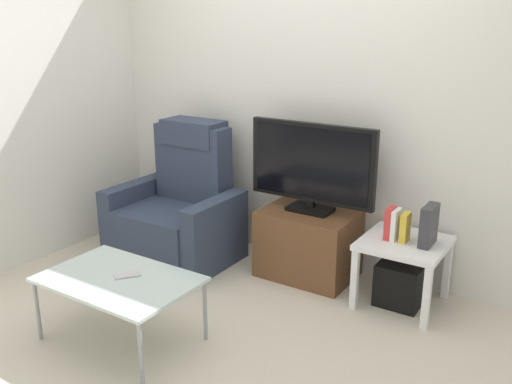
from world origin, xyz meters
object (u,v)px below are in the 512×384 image
object	(u,v)px
side_table	(404,251)
game_console	(429,225)
subwoofer_box	(401,283)
cell_phone	(127,275)
coffee_table	(119,282)
book_leftmost	(390,223)
book_middle	(396,225)
book_rightmost	(405,228)
television	(311,166)
tv_stand	(308,244)
recliner_armchair	(179,211)

from	to	relation	value
side_table	game_console	size ratio (longest dim) A/B	2.03
side_table	subwoofer_box	bearing A→B (deg)	45.00
cell_phone	coffee_table	bearing A→B (deg)	-82.65
book_leftmost	book_middle	size ratio (longest dim) A/B	1.04
cell_phone	book_leftmost	bearing A→B (deg)	85.27
book_rightmost	book_middle	bearing A→B (deg)	180.00
television	game_console	size ratio (longest dim) A/B	3.64
cell_phone	tv_stand	bearing A→B (deg)	106.34
side_table	book_middle	distance (m)	0.19
tv_stand	television	world-z (taller)	television
cell_phone	subwoofer_box	bearing A→B (deg)	83.29
television	coffee_table	size ratio (longest dim) A/B	1.07
cell_phone	book_middle	bearing A→B (deg)	84.28
television	game_console	xyz separation A→B (m)	(0.88, -0.05, -0.26)
subwoofer_box	book_leftmost	world-z (taller)	book_leftmost
book_leftmost	book_middle	world-z (taller)	book_leftmost
tv_stand	game_console	bearing A→B (deg)	-1.86
television	recliner_armchair	world-z (taller)	television
recliner_armchair	cell_phone	size ratio (longest dim) A/B	7.20
recliner_armchair	game_console	xyz separation A→B (m)	(1.94, 0.19, 0.22)
recliner_armchair	subwoofer_box	xyz separation A→B (m)	(1.79, 0.18, -0.23)
tv_stand	book_rightmost	distance (m)	0.80
television	recliner_armchair	distance (m)	1.19
side_table	book_leftmost	world-z (taller)	book_leftmost
book_rightmost	cell_phone	xyz separation A→B (m)	(-1.23, -1.28, -0.14)
tv_stand	cell_phone	xyz separation A→B (m)	(-0.49, -1.34, 0.16)
tv_stand	coffee_table	world-z (taller)	tv_stand
book_middle	cell_phone	xyz separation A→B (m)	(-1.17, -1.28, -0.15)
cell_phone	recliner_armchair	bearing A→B (deg)	153.27
television	book_leftmost	bearing A→B (deg)	-7.00
television	side_table	distance (m)	0.87
recliner_armchair	tv_stand	bearing A→B (deg)	1.78
book_middle	game_console	xyz separation A→B (m)	(0.20, 0.03, 0.03)
game_console	coffee_table	xyz separation A→B (m)	(-1.40, -1.36, -0.21)
coffee_table	book_middle	bearing A→B (deg)	48.10
subwoofer_box	book_leftmost	distance (m)	0.43
book_leftmost	subwoofer_box	bearing A→B (deg)	11.31
coffee_table	cell_phone	distance (m)	0.06
game_console	coffee_table	bearing A→B (deg)	-135.80
book_leftmost	coffee_table	bearing A→B (deg)	-130.93
game_console	cell_phone	bearing A→B (deg)	-136.25
book_leftmost	side_table	bearing A→B (deg)	11.31
tv_stand	book_middle	xyz separation A→B (m)	(0.67, -0.06, 0.31)
tv_stand	side_table	xyz separation A→B (m)	(0.73, -0.04, 0.13)
recliner_armchair	book_leftmost	bearing A→B (deg)	-4.44
recliner_armchair	book_leftmost	size ratio (longest dim) A/B	5.00
subwoofer_box	game_console	bearing A→B (deg)	3.95
subwoofer_box	game_console	size ratio (longest dim) A/B	1.10
subwoofer_box	book_rightmost	bearing A→B (deg)	-84.19
television	recliner_armchair	size ratio (longest dim) A/B	0.90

